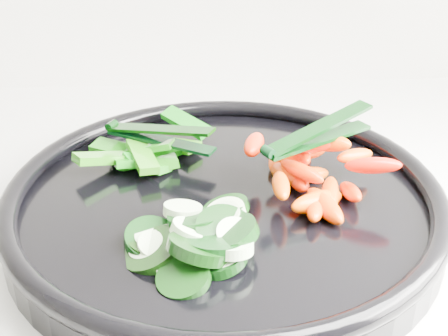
{
  "coord_description": "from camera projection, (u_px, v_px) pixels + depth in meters",
  "views": [
    {
      "loc": [
        0.49,
        1.21,
        1.24
      ],
      "look_at": [
        0.52,
        1.67,
        0.99
      ],
      "focal_mm": 50.0,
      "sensor_mm": 36.0,
      "label": 1
    }
  ],
  "objects": [
    {
      "name": "veggie_tray",
      "position": [
        224.0,
        203.0,
        0.53
      ],
      "size": [
        0.44,
        0.44,
        0.04
      ],
      "color": "black",
      "rests_on": "counter"
    },
    {
      "name": "cucumber_pile",
      "position": [
        195.0,
        240.0,
        0.46
      ],
      "size": [
        0.12,
        0.12,
        0.04
      ],
      "color": "black",
      "rests_on": "veggie_tray"
    },
    {
      "name": "carrot_pile",
      "position": [
        309.0,
        170.0,
        0.54
      ],
      "size": [
        0.13,
        0.17,
        0.05
      ],
      "color": "#EF3900",
      "rests_on": "veggie_tray"
    },
    {
      "name": "pepper_pile",
      "position": [
        146.0,
        152.0,
        0.59
      ],
      "size": [
        0.13,
        0.13,
        0.03
      ],
      "color": "#14690A",
      "rests_on": "veggie_tray"
    },
    {
      "name": "tong_carrot",
      "position": [
        316.0,
        135.0,
        0.53
      ],
      "size": [
        0.11,
        0.07,
        0.02
      ],
      "color": "black",
      "rests_on": "carrot_pile"
    },
    {
      "name": "tong_pepper",
      "position": [
        157.0,
        134.0,
        0.59
      ],
      "size": [
        0.11,
        0.07,
        0.02
      ],
      "color": "black",
      "rests_on": "pepper_pile"
    }
  ]
}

